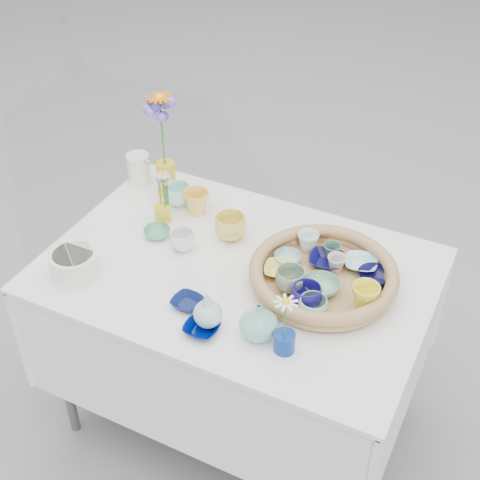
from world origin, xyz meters
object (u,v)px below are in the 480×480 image
at_px(display_table, 238,414).
at_px(tall_vase_yellow, 166,178).
at_px(wicker_tray, 323,276).
at_px(bud_vase_seafoam, 258,321).

relative_size(display_table, tall_vase_yellow, 9.43).
distance_m(display_table, tall_vase_yellow, 0.98).
bearing_deg(display_table, tall_vase_yellow, 147.68).
relative_size(display_table, wicker_tray, 2.66).
xyz_separation_m(bud_vase_seafoam, tall_vase_yellow, (-0.63, 0.52, 0.01)).
bearing_deg(wicker_tray, tall_vase_yellow, 162.43).
bearing_deg(tall_vase_yellow, bud_vase_seafoam, -39.59).
xyz_separation_m(wicker_tray, bud_vase_seafoam, (-0.09, -0.29, 0.02)).
xyz_separation_m(wicker_tray, tall_vase_yellow, (-0.72, 0.23, 0.03)).
relative_size(display_table, bud_vase_seafoam, 10.65).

